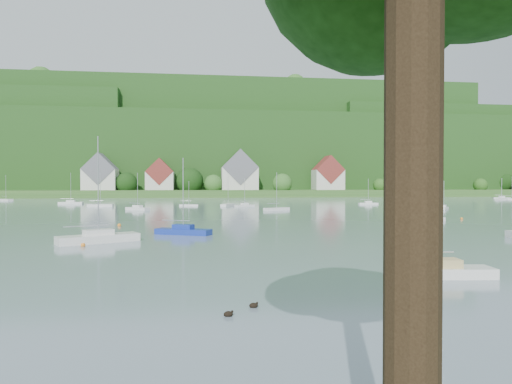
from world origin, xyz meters
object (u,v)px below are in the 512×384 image
near_sailboat_0 (98,237)px  near_sailboat_2 (441,270)px  near_sailboat_3 (429,219)px  near_sailboat_1 (183,230)px

near_sailboat_0 → near_sailboat_2: (23.88, -18.95, -0.06)m
near_sailboat_3 → near_sailboat_1: bearing=177.6°
near_sailboat_2 → near_sailboat_3: size_ratio=1.11×
near_sailboat_1 → near_sailboat_3: bearing=44.8°
near_sailboat_1 → near_sailboat_3: (35.51, 13.10, -0.03)m
near_sailboat_0 → near_sailboat_3: (43.22, 19.07, -0.08)m
near_sailboat_2 → near_sailboat_3: (19.34, 38.03, -0.02)m
near_sailboat_1 → near_sailboat_2: near_sailboat_1 is taller
near_sailboat_2 → near_sailboat_3: 42.66m
near_sailboat_0 → near_sailboat_3: size_ratio=1.36×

